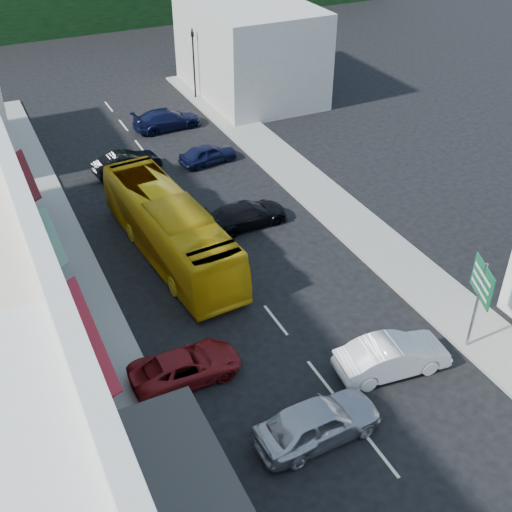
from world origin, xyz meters
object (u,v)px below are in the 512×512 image
Objects in this scene: pedestrian_left at (109,395)px; direction_sign at (476,307)px; car_red at (185,365)px; car_white at (392,357)px; traffic_signal at (194,65)px; bus at (170,229)px; car_silver at (317,424)px.

pedestrian_left is 14.67m from direction_sign.
car_white is at bearing -112.85° from car_red.
direction_sign reaches higher than pedestrian_left.
pedestrian_left is (-3.14, -0.55, 0.30)m from car_red.
traffic_signal is at bearing 111.63° from direction_sign.
car_red is at bearing 49.84° from traffic_signal.
car_silver is (0.77, -13.20, -0.85)m from bus.
traffic_signal is (14.54, 28.76, 1.70)m from pedestrian_left.
car_white is at bearing -101.62° from pedestrian_left.
car_white is at bearing 64.83° from traffic_signal.
direction_sign is at bearing -57.89° from bus.
car_white is (5.15, -11.57, -0.85)m from bus.
bus is at bearing 30.59° from car_white.
bus is 13.25m from car_silver.
pedestrian_left is (-6.30, 4.25, 0.30)m from car_silver.
pedestrian_left is at bearing 82.82° from car_white.
bus is at bearing 47.37° from traffic_signal.
bus is at bearing -15.89° from car_red.
traffic_signal reaches higher than direction_sign.
car_silver is 1.03× the size of direction_sign.
traffic_signal is at bearing 60.97° from bus.
traffic_signal is at bearing -22.07° from car_red.
direction_sign reaches higher than car_white.
direction_sign is (11.20, -3.44, 1.44)m from car_red.
direction_sign is (8.81, -11.84, 0.59)m from bus.
car_red is at bearing -110.39° from bus.
car_silver is 0.81× the size of traffic_signal.
pedestrian_left is at bearing 99.91° from car_red.
traffic_signal is (8.24, 33.01, 2.00)m from car_silver.
pedestrian_left reaches higher than car_silver.
bus is at bearing 1.00° from car_silver.
direction_sign is (14.34, -2.89, 1.14)m from pedestrian_left.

